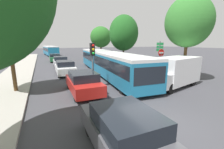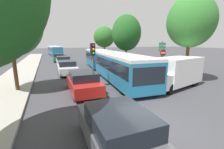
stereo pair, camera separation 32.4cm
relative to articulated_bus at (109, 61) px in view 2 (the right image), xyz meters
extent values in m
plane|color=#3D3D42|center=(-2.20, -10.36, -1.43)|extent=(200.00, 200.00, 0.00)
cube|color=#9E998E|center=(-9.08, 9.79, -1.36)|extent=(3.20, 50.30, 0.14)
cube|color=teal|center=(-0.33, -3.58, -0.15)|extent=(3.33, 9.48, 2.00)
cube|color=black|center=(-0.33, -3.58, 0.21)|extent=(3.32, 9.11, 0.88)
cube|color=silver|center=(-0.33, -3.58, 0.95)|extent=(3.33, 9.48, 0.20)
cube|color=teal|center=(0.48, 5.19, -0.15)|extent=(3.07, 6.56, 2.00)
cube|color=black|center=(0.48, 5.19, 0.21)|extent=(3.06, 6.31, 0.88)
cube|color=silver|center=(0.48, 5.19, 0.95)|extent=(3.07, 6.56, 0.20)
cylinder|color=black|center=(0.14, 1.53, -0.15)|extent=(1.93, 1.14, 1.84)
cube|color=black|center=(-0.75, -8.16, 0.09)|extent=(2.19, 0.30, 1.08)
cylinder|color=black|center=(0.44, -6.63, -0.94)|extent=(0.38, 1.00, 0.98)
cylinder|color=black|center=(-1.64, -6.44, -0.94)|extent=(0.38, 1.00, 0.98)
cylinder|color=black|center=(0.99, -0.71, -0.94)|extent=(0.38, 1.00, 0.98)
cylinder|color=black|center=(-1.10, -0.52, -0.94)|extent=(0.38, 1.00, 0.98)
cylinder|color=black|center=(1.52, 5.09, -0.94)|extent=(0.38, 1.00, 0.98)
cylinder|color=black|center=(-0.57, 5.28, -0.94)|extent=(0.38, 1.00, 0.98)
cube|color=teal|center=(-4.13, 29.94, -0.14)|extent=(3.52, 11.75, 2.01)
cube|color=black|center=(-4.13, 29.94, 0.22)|extent=(3.49, 11.17, 0.85)
cube|color=silver|center=(-4.13, 29.94, 0.97)|extent=(3.52, 11.75, 0.20)
cylinder|color=black|center=(-5.52, 33.66, -0.92)|extent=(0.38, 1.03, 1.01)
cylinder|color=black|center=(-3.37, 33.84, -0.92)|extent=(0.38, 1.03, 1.01)
cylinder|color=black|center=(-4.91, 26.39, -0.92)|extent=(0.38, 1.03, 1.01)
cylinder|color=black|center=(-2.76, 26.57, -0.92)|extent=(0.38, 1.03, 1.01)
cube|color=#47474C|center=(-4.34, -11.44, -0.82)|extent=(1.90, 4.29, 0.69)
cube|color=black|center=(-4.34, -11.54, -0.21)|extent=(1.71, 2.26, 0.53)
cylinder|color=black|center=(-5.06, -10.06, -1.10)|extent=(0.24, 0.65, 0.65)
cylinder|color=black|center=(-3.55, -10.10, -1.10)|extent=(0.24, 0.65, 0.65)
cube|color=#B21E19|center=(-4.01, -5.15, -0.81)|extent=(1.93, 4.34, 0.70)
cube|color=black|center=(-4.02, -5.26, -0.20)|extent=(1.73, 2.29, 0.53)
cylinder|color=black|center=(-4.74, -3.76, -1.10)|extent=(0.24, 0.66, 0.66)
cylinder|color=black|center=(-3.21, -3.80, -1.10)|extent=(0.24, 0.66, 0.66)
cylinder|color=black|center=(-4.81, -6.51, -1.10)|extent=(0.24, 0.66, 0.66)
cylinder|color=black|center=(-3.28, -6.55, -1.10)|extent=(0.24, 0.66, 0.66)
cube|color=white|center=(-4.25, 1.74, -0.81)|extent=(1.94, 4.38, 0.70)
cube|color=black|center=(-4.25, 1.63, -0.19)|extent=(1.74, 2.31, 0.54)
cylinder|color=black|center=(-4.98, 3.14, -1.10)|extent=(0.24, 0.67, 0.66)
cylinder|color=black|center=(-3.44, 3.10, -1.10)|extent=(0.24, 0.67, 0.66)
cylinder|color=black|center=(-5.05, 0.37, -1.10)|extent=(0.24, 0.67, 0.66)
cylinder|color=black|center=(-3.51, 0.33, -1.10)|extent=(0.24, 0.67, 0.66)
cube|color=#B7BABF|center=(-4.05, 7.70, -0.81)|extent=(1.93, 4.35, 0.70)
cube|color=black|center=(-4.05, 7.59, -0.19)|extent=(1.73, 2.30, 0.53)
cylinder|color=black|center=(-4.78, 9.09, -1.10)|extent=(0.24, 0.66, 0.66)
cylinder|color=black|center=(-3.25, 9.06, -1.10)|extent=(0.24, 0.66, 0.66)
cylinder|color=black|center=(-4.85, 6.34, -1.10)|extent=(0.24, 0.66, 0.66)
cylinder|color=black|center=(-3.32, 6.30, -1.10)|extent=(0.24, 0.66, 0.66)
cube|color=#236638|center=(-4.31, 14.30, -0.84)|extent=(1.84, 4.15, 0.66)
cube|color=black|center=(-4.31, 14.21, -0.25)|extent=(1.65, 2.19, 0.51)
cylinder|color=black|center=(-5.00, 15.63, -1.11)|extent=(0.23, 0.63, 0.63)
cylinder|color=black|center=(-3.54, 15.60, -1.11)|extent=(0.23, 0.63, 0.63)
cylinder|color=black|center=(-5.07, 13.01, -1.11)|extent=(0.23, 0.63, 0.63)
cylinder|color=black|center=(-3.61, 12.97, -1.11)|extent=(0.23, 0.63, 0.63)
cube|color=white|center=(3.20, -6.59, -0.12)|extent=(4.44, 2.85, 2.00)
cube|color=white|center=(0.76, -7.14, -0.59)|extent=(1.29, 2.05, 1.00)
cylinder|color=black|center=(1.33, -7.87, -1.07)|extent=(0.76, 0.39, 0.72)
cylinder|color=black|center=(0.96, -6.23, -1.07)|extent=(0.76, 0.39, 0.72)
cylinder|color=black|center=(4.55, -7.15, -1.07)|extent=(0.76, 0.39, 0.72)
cylinder|color=black|center=(4.18, -5.51, -1.07)|extent=(0.76, 0.39, 0.72)
cylinder|color=#56595E|center=(-3.03, -4.35, 0.27)|extent=(0.12, 0.12, 3.40)
cube|color=black|center=(-3.03, -4.35, 1.52)|extent=(0.35, 0.29, 0.90)
sphere|color=red|center=(-3.01, -4.50, 1.80)|extent=(0.18, 0.18, 0.18)
sphere|color=#EAAD14|center=(-3.01, -4.50, 1.52)|extent=(0.18, 0.18, 0.18)
sphere|color=green|center=(-3.01, -4.50, 1.24)|extent=(0.18, 0.18, 0.18)
cylinder|color=#56595E|center=(4.15, -3.75, -0.23)|extent=(0.08, 0.08, 2.40)
cylinder|color=red|center=(4.15, -3.75, 1.04)|extent=(0.70, 0.03, 0.70)
cube|color=white|center=(4.15, -3.77, 1.04)|extent=(0.50, 0.04, 0.14)
cylinder|color=#56595E|center=(5.36, -2.18, 0.37)|extent=(0.10, 0.10, 3.60)
cube|color=#197A38|center=(5.36, -2.18, 1.87)|extent=(0.41, 1.37, 0.28)
cube|color=#197A38|center=(5.36, -2.18, 1.53)|extent=(0.41, 1.37, 0.28)
cube|color=#197A38|center=(5.36, -2.18, 1.19)|extent=(0.41, 1.37, 0.28)
cylinder|color=#51381E|center=(-8.29, -3.10, 0.09)|extent=(0.25, 0.25, 3.04)
ellipsoid|color=#33752D|center=(-8.29, -3.10, 3.22)|extent=(4.17, 4.17, 4.30)
cylinder|color=#51381E|center=(5.42, -5.45, 0.36)|extent=(0.27, 0.27, 3.56)
ellipsoid|color=#33752D|center=(5.42, -5.45, 3.80)|extent=(3.98, 3.98, 4.43)
cylinder|color=#51381E|center=(5.57, 6.28, 0.00)|extent=(0.26, 0.26, 2.84)
ellipsoid|color=#1E561E|center=(5.57, 6.28, 3.49)|extent=(4.56, 4.56, 5.52)
cylinder|color=#51381E|center=(6.09, 17.72, 0.04)|extent=(0.32, 0.32, 2.94)
ellipsoid|color=#286623|center=(6.09, 17.72, 3.26)|extent=(4.74, 4.74, 4.66)
ellipsoid|color=#286623|center=(6.12, 17.51, 2.56)|extent=(2.85, 2.85, 2.57)
camera|label=1|loc=(-6.45, -15.03, 2.01)|focal=24.00mm
camera|label=2|loc=(-6.16, -15.16, 2.01)|focal=24.00mm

